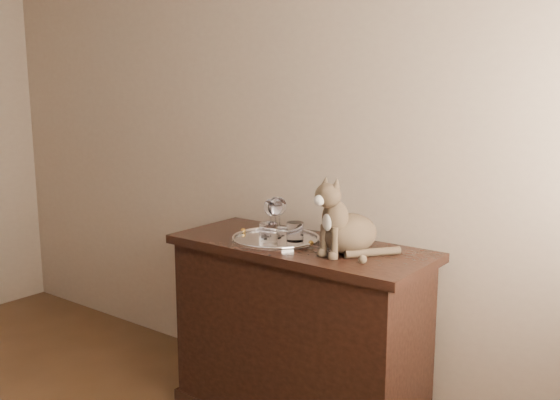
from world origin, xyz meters
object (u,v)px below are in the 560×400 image
(sideboard, at_px, (299,333))
(wine_glass_a, at_px, (270,217))
(wine_glass_d, at_px, (275,217))
(tumbler_c, at_px, (295,232))
(tumbler_b, at_px, (268,233))
(tray, at_px, (276,240))
(cat, at_px, (349,214))
(wine_glass_b, at_px, (279,216))

(sideboard, distance_m, wine_glass_a, 0.55)
(wine_glass_d, bearing_deg, tumbler_c, -2.92)
(wine_glass_a, xyz_separation_m, wine_glass_d, (0.05, -0.03, 0.01))
(wine_glass_a, height_order, tumbler_b, wine_glass_a)
(tray, relative_size, cat, 1.19)
(sideboard, height_order, wine_glass_d, wine_glass_d)
(wine_glass_b, xyz_separation_m, cat, (0.41, -0.05, 0.07))
(tumbler_b, height_order, tumbler_c, tumbler_b)
(wine_glass_d, xyz_separation_m, tumbler_b, (0.05, -0.11, -0.05))
(sideboard, bearing_deg, tray, -170.03)
(wine_glass_a, relative_size, wine_glass_d, 0.91)
(tumbler_b, relative_size, tumbler_c, 1.08)
(wine_glass_b, xyz_separation_m, tumbler_b, (0.06, -0.16, -0.04))
(tray, bearing_deg, wine_glass_a, 143.25)
(wine_glass_b, height_order, tumbler_c, wine_glass_b)
(tumbler_b, distance_m, cat, 0.38)
(sideboard, xyz_separation_m, tumbler_b, (-0.09, -0.11, 0.48))
(sideboard, xyz_separation_m, cat, (0.25, 0.00, 0.59))
(wine_glass_a, xyz_separation_m, cat, (0.44, -0.03, 0.07))
(sideboard, relative_size, wine_glass_d, 6.40)
(cat, bearing_deg, wine_glass_d, -168.25)
(tumbler_b, bearing_deg, tray, 106.83)
(wine_glass_b, relative_size, wine_glass_d, 0.96)
(tray, relative_size, tumbler_c, 4.66)
(tray, bearing_deg, cat, 3.50)
(tray, relative_size, wine_glass_d, 2.13)
(wine_glass_b, bearing_deg, tumbler_c, -21.87)
(tray, xyz_separation_m, wine_glass_d, (-0.02, 0.03, 0.10))
(wine_glass_a, bearing_deg, wine_glass_d, -29.62)
(sideboard, distance_m, tumbler_c, 0.48)
(sideboard, bearing_deg, wine_glass_b, 161.57)
(sideboard, height_order, wine_glass_a, wine_glass_a)
(wine_glass_a, height_order, tumbler_c, wine_glass_a)
(tray, xyz_separation_m, wine_glass_b, (-0.03, 0.07, 0.09))
(cat, bearing_deg, tray, -164.22)
(wine_glass_a, height_order, cat, cat)
(tray, distance_m, cat, 0.41)
(wine_glass_d, relative_size, cat, 0.56)
(tumbler_c, bearing_deg, sideboard, 0.85)
(wine_glass_d, bearing_deg, tumbler_b, -66.38)
(sideboard, distance_m, cat, 0.64)
(wine_glass_b, distance_m, wine_glass_d, 0.05)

